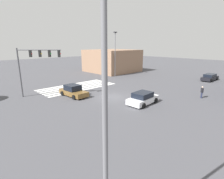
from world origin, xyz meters
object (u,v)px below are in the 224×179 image
Objects in this scene: traffic_signal_mast at (35,60)px; car_1 at (73,91)px; street_light_pole_b at (115,51)px; car_2 at (210,77)px; pedestrian at (202,92)px; car_0 at (143,98)px; street_light_pole_a at (105,100)px.

traffic_signal_mast is 6.31m from car_1.
traffic_signal_mast is 19.14m from street_light_pole_b.
car_1 is 26.81m from car_2.
street_light_pole_b is at bearing 123.95° from car_2.
car_1 is at bearing 25.07° from street_light_pole_b.
pedestrian reaches higher than car_1.
car_0 is (-7.97, 11.49, -4.23)m from traffic_signal_mast.
car_2 is at bearing 121.91° from street_light_pole_b.
street_light_pole_a is (9.21, 17.06, 4.78)m from car_1.
traffic_signal_mast is at bearing -131.49° from car_1.
street_light_pole_b reaches higher than car_1.
traffic_signal_mast is 20.73m from street_light_pole_a.
pedestrian is 21.93m from street_light_pole_a.
street_light_pole_a reaches higher than car_2.
traffic_signal_mast is at bearing 0.07° from pedestrian.
pedestrian is at bearing -30.94° from car_0.
car_0 is 0.95× the size of car_1.
street_light_pole_a is (20.97, 4.47, 4.59)m from pedestrian.
car_0 is 20.88m from car_2.
traffic_signal_mast is at bearing 12.38° from street_light_pole_b.
car_1 is at bearing 113.75° from car_0.
traffic_signal_mast is 22.26m from pedestrian.
traffic_signal_mast is at bearing 159.10° from car_2.
car_1 is (-3.69, 2.91, -4.21)m from traffic_signal_mast.
street_light_pole_b reaches higher than traffic_signal_mast.
car_1 is (4.28, -8.58, 0.02)m from car_0.
car_2 is 13.78m from pedestrian.
traffic_signal_mast is at bearing 121.99° from car_0.
car_1 is at bearing 6.73° from traffic_signal_mast.
street_light_pole_a is at bearing -60.44° from traffic_signal_mast.
street_light_pole_a is at bearing -31.59° from car_1.
car_2 is 19.84m from street_light_pole_b.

